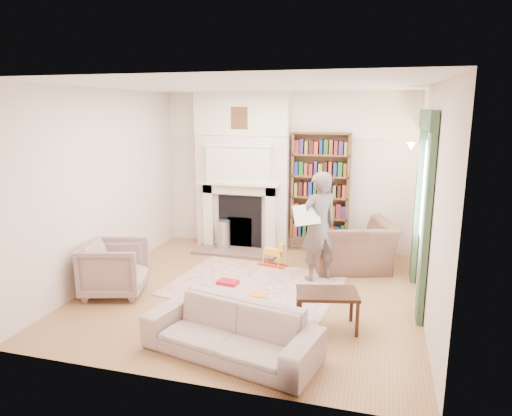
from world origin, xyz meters
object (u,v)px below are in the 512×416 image
(man_reading, at_px, (319,227))
(paraffin_heater, at_px, (223,236))
(armchair_reading, at_px, (351,246))
(coffee_table, at_px, (327,310))
(armchair_left, at_px, (115,268))
(bookcase, at_px, (320,187))
(sofa, at_px, (231,331))
(rocking_horse, at_px, (273,255))

(man_reading, xyz_separation_m, paraffin_heater, (-1.83, 0.99, -0.54))
(armchair_reading, distance_m, coffee_table, 2.12)
(armchair_left, distance_m, paraffin_heater, 2.38)
(bookcase, relative_size, sofa, 1.01)
(bookcase, distance_m, armchair_reading, 1.29)
(armchair_left, distance_m, sofa, 2.33)
(armchair_left, height_order, coffee_table, armchair_left)
(man_reading, distance_m, paraffin_heater, 2.15)
(bookcase, bearing_deg, rocking_horse, -120.43)
(paraffin_heater, bearing_deg, coffee_table, -49.27)
(sofa, xyz_separation_m, rocking_horse, (-0.21, 2.76, -0.07))
(sofa, relative_size, rocking_horse, 4.01)
(armchair_reading, bearing_deg, armchair_left, 13.52)
(bookcase, xyz_separation_m, sofa, (-0.39, -3.78, -0.91))
(armchair_reading, height_order, sofa, armchair_reading)
(armchair_reading, xyz_separation_m, sofa, (-1.02, -2.97, -0.12))
(bookcase, xyz_separation_m, man_reading, (0.18, -1.41, -0.36))
(armchair_reading, height_order, paraffin_heater, armchair_reading)
(bookcase, bearing_deg, man_reading, -82.91)
(coffee_table, height_order, paraffin_heater, paraffin_heater)
(paraffin_heater, relative_size, rocking_horse, 1.20)
(rocking_horse, bearing_deg, coffee_table, -46.44)
(armchair_left, xyz_separation_m, rocking_horse, (1.84, 1.65, -0.17))
(sofa, xyz_separation_m, coffee_table, (0.88, 0.86, -0.04))
(sofa, height_order, rocking_horse, sofa)
(armchair_left, height_order, rocking_horse, armchair_left)
(bookcase, distance_m, armchair_left, 3.71)
(armchair_reading, xyz_separation_m, armchair_left, (-3.07, -1.86, -0.02))
(bookcase, distance_m, coffee_table, 3.11)
(bookcase, relative_size, paraffin_heater, 3.36)
(bookcase, relative_size, man_reading, 1.13)
(paraffin_heater, distance_m, rocking_horse, 1.22)
(bookcase, xyz_separation_m, coffee_table, (0.49, -2.92, -0.95))
(armchair_left, height_order, man_reading, man_reading)
(coffee_table, bearing_deg, paraffin_heater, 117.60)
(paraffin_heater, xyz_separation_m, rocking_horse, (1.06, -0.60, -0.07))
(rocking_horse, bearing_deg, bookcase, 73.14)
(coffee_table, xyz_separation_m, rocking_horse, (-1.10, 1.90, -0.02))
(bookcase, height_order, coffee_table, bookcase)
(rocking_horse, bearing_deg, paraffin_heater, 163.96)
(bookcase, xyz_separation_m, rocking_horse, (-0.60, -1.02, -0.97))
(sofa, bearing_deg, coffee_table, 57.15)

